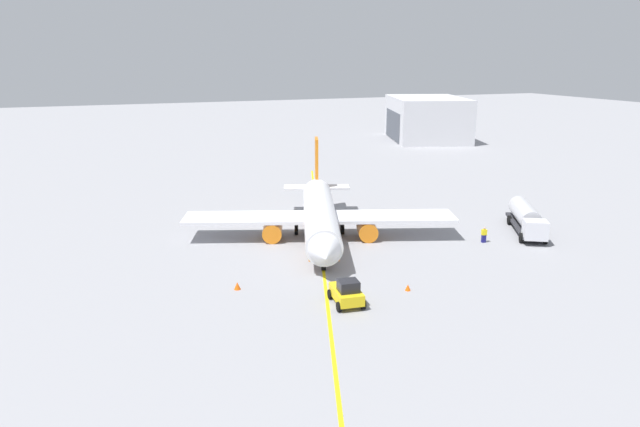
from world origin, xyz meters
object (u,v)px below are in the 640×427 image
(pushback_tug, at_px, (347,293))
(safety_cone_nose, at_px, (408,287))
(refueling_worker, at_px, (484,235))
(airplane, at_px, (320,216))
(fuel_tanker, at_px, (526,218))
(safety_cone_wingtip, at_px, (237,286))

(pushback_tug, distance_m, safety_cone_nose, 6.15)
(refueling_worker, bearing_deg, airplane, -115.68)
(fuel_tanker, relative_size, refueling_worker, 6.37)
(airplane, distance_m, fuel_tanker, 23.64)
(airplane, relative_size, safety_cone_nose, 54.08)
(fuel_tanker, relative_size, safety_cone_wingtip, 16.77)
(fuel_tanker, bearing_deg, refueling_worker, -78.86)
(airplane, bearing_deg, refueling_worker, 64.32)
(pushback_tug, relative_size, safety_cone_wingtip, 5.85)
(airplane, relative_size, pushback_tug, 7.83)
(airplane, height_order, refueling_worker, airplane)
(safety_cone_nose, height_order, safety_cone_wingtip, safety_cone_wingtip)
(safety_cone_nose, relative_size, safety_cone_wingtip, 0.85)
(safety_cone_wingtip, bearing_deg, pushback_tug, 50.35)
(fuel_tanker, distance_m, safety_cone_nose, 23.35)
(airplane, relative_size, fuel_tanker, 2.73)
(airplane, xyz_separation_m, safety_cone_nose, (16.49, 1.74, -2.28))
(refueling_worker, bearing_deg, pushback_tug, -65.02)
(airplane, bearing_deg, pushback_tug, -14.12)
(fuel_tanker, bearing_deg, safety_cone_nose, -64.33)
(airplane, height_order, safety_cone_wingtip, airplane)
(safety_cone_nose, bearing_deg, airplane, -173.98)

